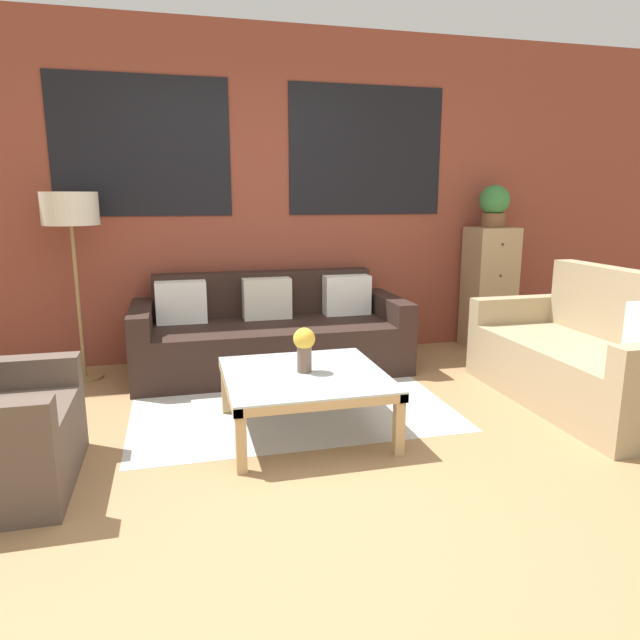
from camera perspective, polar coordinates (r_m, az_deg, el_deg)
ground_plane at (r=3.02m, az=1.61°, el=-15.52°), size 16.00×16.00×0.00m
wall_back_brick at (r=5.06m, az=-6.02°, el=12.19°), size 8.40×0.09×2.80m
rug at (r=4.09m, az=-3.38°, el=-7.85°), size 2.11×1.73×0.00m
couch_dark at (r=4.72m, az=-4.98°, el=-1.58°), size 2.18×0.88×0.78m
settee_vintage at (r=4.33m, az=25.20°, el=-3.64°), size 0.80×1.65×0.92m
coffee_table at (r=3.44m, az=-1.56°, el=-6.12°), size 0.95×0.95×0.38m
floor_lamp at (r=4.70m, az=-23.67°, el=9.41°), size 0.41×0.41×1.44m
drawer_cabinet at (r=5.60m, az=16.53°, el=3.09°), size 0.41×0.38×1.13m
potted_plant at (r=5.54m, az=17.02°, el=10.96°), size 0.27×0.27×0.38m
flower_vase at (r=3.40m, az=-1.59°, el=-2.60°), size 0.13×0.13×0.27m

